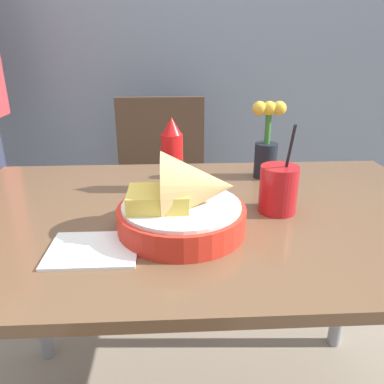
{
  "coord_description": "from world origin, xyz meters",
  "views": [
    {
      "loc": [
        -0.07,
        -0.81,
        1.11
      ],
      "look_at": [
        -0.03,
        -0.03,
        0.8
      ],
      "focal_mm": 35.0,
      "sensor_mm": 36.0,
      "label": 1
    }
  ],
  "objects_px": {
    "flower_vase": "(267,145)",
    "chair_far_window": "(161,181)",
    "food_basket": "(187,204)",
    "drink_cup": "(278,191)",
    "ketchup_bottle": "(172,156)"
  },
  "relations": [
    {
      "from": "flower_vase",
      "to": "drink_cup",
      "type": "bearing_deg",
      "value": -96.59
    },
    {
      "from": "food_basket",
      "to": "drink_cup",
      "type": "height_order",
      "value": "drink_cup"
    },
    {
      "from": "ketchup_bottle",
      "to": "drink_cup",
      "type": "relative_size",
      "value": 0.9
    },
    {
      "from": "chair_far_window",
      "to": "food_basket",
      "type": "xyz_separation_m",
      "value": [
        0.08,
        -0.9,
        0.27
      ]
    },
    {
      "from": "ketchup_bottle",
      "to": "flower_vase",
      "type": "height_order",
      "value": "flower_vase"
    },
    {
      "from": "drink_cup",
      "to": "food_basket",
      "type": "bearing_deg",
      "value": -158.18
    },
    {
      "from": "flower_vase",
      "to": "chair_far_window",
      "type": "bearing_deg",
      "value": 119.84
    },
    {
      "from": "chair_far_window",
      "to": "ketchup_bottle",
      "type": "bearing_deg",
      "value": -85.43
    },
    {
      "from": "drink_cup",
      "to": "chair_far_window",
      "type": "bearing_deg",
      "value": 110.12
    },
    {
      "from": "flower_vase",
      "to": "ketchup_bottle",
      "type": "bearing_deg",
      "value": -162.18
    },
    {
      "from": "chair_far_window",
      "to": "flower_vase",
      "type": "xyz_separation_m",
      "value": [
        0.33,
        -0.57,
        0.31
      ]
    },
    {
      "from": "ketchup_bottle",
      "to": "drink_cup",
      "type": "xyz_separation_m",
      "value": [
        0.25,
        -0.16,
        -0.04
      ]
    },
    {
      "from": "food_basket",
      "to": "flower_vase",
      "type": "bearing_deg",
      "value": 53.46
    },
    {
      "from": "drink_cup",
      "to": "ketchup_bottle",
      "type": "bearing_deg",
      "value": 147.46
    },
    {
      "from": "ketchup_bottle",
      "to": "flower_vase",
      "type": "relative_size",
      "value": 0.88
    }
  ]
}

